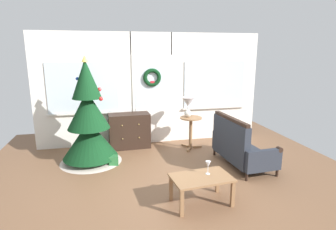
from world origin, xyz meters
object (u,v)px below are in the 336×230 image
at_px(dresser_cabinet, 129,131).
at_px(gift_box, 113,160).
at_px(wine_glass, 208,165).
at_px(settee_sofa, 239,147).
at_px(christmas_tree, 89,125).
at_px(coffee_table, 201,181).
at_px(table_lamp, 188,104).
at_px(side_table, 191,126).

distance_m(dresser_cabinet, gift_box, 1.06).
height_order(wine_glass, gift_box, wine_glass).
distance_m(settee_sofa, gift_box, 2.40).
bearing_deg(christmas_tree, coffee_table, -50.15).
bearing_deg(coffee_table, christmas_tree, 129.85).
xyz_separation_m(christmas_tree, settee_sofa, (2.75, -0.79, -0.38)).
distance_m(christmas_tree, dresser_cabinet, 1.13).
height_order(table_lamp, gift_box, table_lamp).
distance_m(dresser_cabinet, table_lamp, 1.44).
bearing_deg(table_lamp, dresser_cabinet, 165.82).
distance_m(settee_sofa, table_lamp, 1.47).
height_order(settee_sofa, gift_box, settee_sofa).
relative_size(christmas_tree, dresser_cabinet, 2.24).
height_order(dresser_cabinet, side_table, dresser_cabinet).
height_order(settee_sofa, table_lamp, table_lamp).
relative_size(christmas_tree, gift_box, 11.64).
xyz_separation_m(christmas_tree, gift_box, (0.43, -0.26, -0.66)).
relative_size(dresser_cabinet, wine_glass, 4.71).
relative_size(dresser_cabinet, coffee_table, 1.03).
bearing_deg(gift_box, dresser_cabinet, 67.30).
bearing_deg(christmas_tree, table_lamp, 9.83).
distance_m(christmas_tree, gift_box, 0.83).
bearing_deg(table_lamp, settee_sofa, -59.90).
height_order(christmas_tree, dresser_cabinet, christmas_tree).
bearing_deg(table_lamp, coffee_table, -101.58).
bearing_deg(coffee_table, dresser_cabinet, 106.89).
bearing_deg(gift_box, coffee_table, -54.73).
relative_size(christmas_tree, side_table, 2.89).
bearing_deg(gift_box, settee_sofa, -12.97).
height_order(christmas_tree, side_table, christmas_tree).
xyz_separation_m(christmas_tree, coffee_table, (1.61, -1.93, -0.40)).
bearing_deg(gift_box, wine_glass, -51.08).
xyz_separation_m(coffee_table, gift_box, (-1.19, 1.68, -0.26)).
xyz_separation_m(settee_sofa, table_lamp, (-0.67, 1.15, 0.62)).
bearing_deg(side_table, table_lamp, 146.31).
distance_m(coffee_table, wine_glass, 0.24).
xyz_separation_m(dresser_cabinet, settee_sofa, (1.93, -1.47, -0.01)).
height_order(dresser_cabinet, table_lamp, table_lamp).
xyz_separation_m(dresser_cabinet, side_table, (1.32, -0.36, 0.12)).
bearing_deg(table_lamp, side_table, -33.69).
height_order(coffee_table, wine_glass, wine_glass).
bearing_deg(wine_glass, side_table, 79.31).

